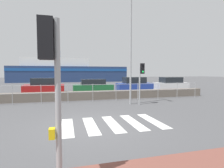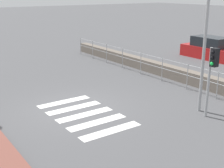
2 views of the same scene
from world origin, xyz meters
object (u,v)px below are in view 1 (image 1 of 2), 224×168
streetlamp (132,39)px  parked_car_green (93,86)px  parked_car_white (171,84)px  parked_car_blue (134,85)px  traffic_light_near (51,69)px  traffic_light_far (141,74)px  parked_car_red (44,86)px  ferry_boat (68,72)px

streetlamp → parked_car_green: bearing=97.7°
parked_car_green → parked_car_white: bearing=0.0°
parked_car_green → parked_car_blue: parked_car_blue is taller
traffic_light_near → traffic_light_far: bearing=56.3°
parked_car_green → parked_car_blue: (4.97, 0.00, 0.09)m
parked_car_blue → parked_car_white: (4.98, -0.00, -0.01)m
parked_car_green → streetlamp: bearing=-82.3°
parked_car_green → parked_car_white: parked_car_white is taller
traffic_light_near → traffic_light_far: (4.98, 7.46, -0.16)m
streetlamp → parked_car_white: bearing=45.3°
streetlamp → parked_car_red: (-6.36, 8.83, -3.57)m
traffic_light_near → parked_car_green: size_ratio=0.67×
ferry_boat → streetlamp: bearing=-83.5°
parked_car_red → parked_car_white: (15.11, 0.00, 0.00)m
streetlamp → parked_car_blue: bearing=66.9°
traffic_light_far → streetlamp: size_ratio=0.39×
traffic_light_near → parked_car_white: 21.06m
traffic_light_near → parked_car_blue: bearing=63.7°
traffic_light_near → parked_car_red: (-2.02, 16.43, -1.49)m
ferry_boat → parked_car_red: 24.48m
parked_car_white → parked_car_red: bearing=180.0°
parked_car_blue → parked_car_white: size_ratio=1.01×
traffic_light_far → parked_car_blue: bearing=70.8°
streetlamp → parked_car_red: streetlamp is taller
parked_car_red → ferry_boat: bearing=83.9°
traffic_light_near → parked_car_green: bearing=79.2°
parked_car_red → parked_car_blue: (10.13, 0.00, 0.02)m
traffic_light_far → parked_car_white: bearing=47.9°
traffic_light_far → ferry_boat: ferry_boat is taller
parked_car_blue → traffic_light_far: bearing=-109.2°
ferry_boat → parked_car_blue: 25.48m
traffic_light_far → parked_car_blue: 9.59m
traffic_light_near → parked_car_white: (13.09, 16.43, -1.49)m
parked_car_white → parked_car_green: bearing=180.0°
streetlamp → parked_car_red: 11.46m
traffic_light_near → ferry_boat: bearing=89.2°
parked_car_red → parked_car_white: bearing=0.0°
traffic_light_near → streetlamp: bearing=60.3°
traffic_light_far → ferry_boat: 33.55m
traffic_light_far → streetlamp: (-0.64, 0.13, 2.24)m
ferry_boat → traffic_light_far: bearing=-82.4°
traffic_light_far → parked_car_red: size_ratio=0.67×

